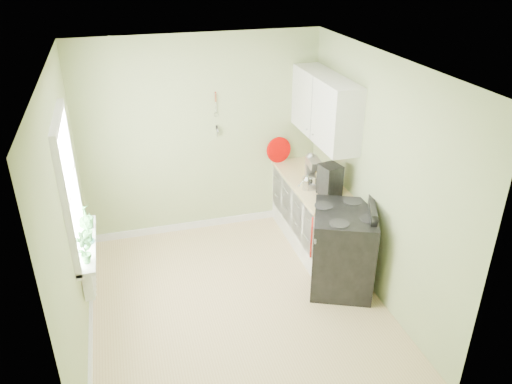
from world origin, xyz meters
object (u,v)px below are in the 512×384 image
object	(u,v)px
coffee_maker	(330,181)
stove	(343,249)
stand_mixer	(313,173)
kettle	(307,183)

from	to	relation	value
coffee_maker	stove	bearing A→B (deg)	-94.41
stove	stand_mixer	distance (m)	1.07
stand_mixer	kettle	distance (m)	0.18
stove	kettle	distance (m)	0.95
stand_mixer	kettle	bearing A→B (deg)	-140.88
stand_mixer	stove	bearing A→B (deg)	-87.26
stand_mixer	coffee_maker	world-z (taller)	stand_mixer
kettle	coffee_maker	distance (m)	0.31
stand_mixer	kettle	xyz separation A→B (m)	(-0.13, -0.10, -0.08)
coffee_maker	stand_mixer	bearing A→B (deg)	105.98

